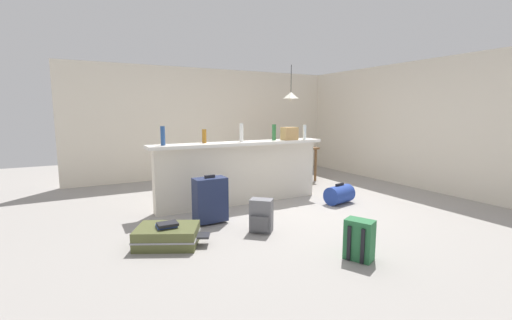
# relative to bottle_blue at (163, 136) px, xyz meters

# --- Properties ---
(ground_plane) EXTENTS (13.00, 13.00, 0.05)m
(ground_plane) POSITION_rel_bottle_blue_xyz_m (1.84, -0.39, -1.19)
(ground_plane) COLOR gray
(wall_back) EXTENTS (6.60, 0.10, 2.50)m
(wall_back) POSITION_rel_bottle_blue_xyz_m (1.84, 2.66, 0.08)
(wall_back) COLOR silver
(wall_back) RESTS_ON ground_plane
(wall_right) EXTENTS (0.10, 6.00, 2.50)m
(wall_right) POSITION_rel_bottle_blue_xyz_m (4.89, -0.09, 0.08)
(wall_right) COLOR silver
(wall_right) RESTS_ON ground_plane
(partition_half_wall) EXTENTS (2.80, 0.20, 0.98)m
(partition_half_wall) POSITION_rel_bottle_blue_xyz_m (1.24, -0.00, -0.68)
(partition_half_wall) COLOR silver
(partition_half_wall) RESTS_ON ground_plane
(bar_countertop) EXTENTS (2.96, 0.40, 0.05)m
(bar_countertop) POSITION_rel_bottle_blue_xyz_m (1.24, -0.00, -0.16)
(bar_countertop) COLOR white
(bar_countertop) RESTS_ON partition_half_wall
(bottle_blue) EXTENTS (0.06, 0.06, 0.28)m
(bottle_blue) POSITION_rel_bottle_blue_xyz_m (0.00, 0.00, 0.00)
(bottle_blue) COLOR #284C89
(bottle_blue) RESTS_ON bar_countertop
(bottle_amber) EXTENTS (0.07, 0.07, 0.21)m
(bottle_amber) POSITION_rel_bottle_blue_xyz_m (0.66, 0.09, -0.03)
(bottle_amber) COLOR #9E661E
(bottle_amber) RESTS_ON bar_countertop
(bottle_white) EXTENTS (0.06, 0.06, 0.30)m
(bottle_white) POSITION_rel_bottle_blue_xyz_m (1.27, 0.01, 0.01)
(bottle_white) COLOR silver
(bottle_white) RESTS_ON bar_countertop
(bottle_green) EXTENTS (0.07, 0.07, 0.27)m
(bottle_green) POSITION_rel_bottle_blue_xyz_m (1.90, 0.03, -0.00)
(bottle_green) COLOR #2D6B38
(bottle_green) RESTS_ON bar_countertop
(bottle_clear) EXTENTS (0.06, 0.06, 0.25)m
(bottle_clear) POSITION_rel_bottle_blue_xyz_m (2.44, -0.09, -0.01)
(bottle_clear) COLOR silver
(bottle_clear) RESTS_ON bar_countertop
(grocery_bag) EXTENTS (0.26, 0.18, 0.22)m
(grocery_bag) POSITION_rel_bottle_blue_xyz_m (2.17, -0.04, -0.03)
(grocery_bag) COLOR tan
(grocery_bag) RESTS_ON bar_countertop
(dining_table) EXTENTS (1.10, 0.80, 0.74)m
(dining_table) POSITION_rel_bottle_blue_xyz_m (3.01, 1.26, -0.52)
(dining_table) COLOR brown
(dining_table) RESTS_ON ground_plane
(dining_chair_near_partition) EXTENTS (0.44, 0.44, 0.93)m
(dining_chair_near_partition) POSITION_rel_bottle_blue_xyz_m (2.92, 0.78, -0.65)
(dining_chair_near_partition) COLOR #4C331E
(dining_chair_near_partition) RESTS_ON ground_plane
(pendant_lamp) EXTENTS (0.34, 0.34, 0.76)m
(pendant_lamp) POSITION_rel_bottle_blue_xyz_m (3.01, 1.20, 0.69)
(pendant_lamp) COLOR black
(suitcase_flat_olive) EXTENTS (0.89, 0.75, 0.22)m
(suitcase_flat_olive) POSITION_rel_bottle_blue_xyz_m (-0.26, -1.21, -1.06)
(suitcase_flat_olive) COLOR #51562D
(suitcase_flat_olive) RESTS_ON ground_plane
(backpack_green) EXTENTS (0.32, 0.33, 0.42)m
(backpack_green) POSITION_rel_bottle_blue_xyz_m (1.40, -2.51, -0.96)
(backpack_green) COLOR #286B3D
(backpack_green) RESTS_ON ground_plane
(backpack_grey) EXTENTS (0.34, 0.34, 0.42)m
(backpack_grey) POSITION_rel_bottle_blue_xyz_m (0.90, -1.32, -0.96)
(backpack_grey) COLOR slate
(backpack_grey) RESTS_ON ground_plane
(suitcase_upright_navy) EXTENTS (0.45, 0.25, 0.67)m
(suitcase_upright_navy) POSITION_rel_bottle_blue_xyz_m (0.44, -0.71, -0.84)
(suitcase_upright_navy) COLOR #1E284C
(suitcase_upright_navy) RESTS_ON ground_plane
(duffel_bag_blue) EXTENTS (0.53, 0.40, 0.34)m
(duffel_bag_blue) POSITION_rel_bottle_blue_xyz_m (2.69, -0.76, -1.02)
(duffel_bag_blue) COLOR #233D93
(duffel_bag_blue) RESTS_ON ground_plane
(book_stack) EXTENTS (0.23, 0.20, 0.06)m
(book_stack) POSITION_rel_bottle_blue_xyz_m (-0.27, -1.23, -0.92)
(book_stack) COLOR #334C99
(book_stack) RESTS_ON suitcase_flat_olive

